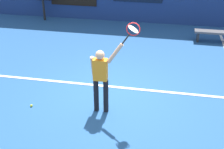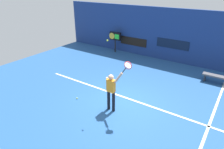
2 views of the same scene
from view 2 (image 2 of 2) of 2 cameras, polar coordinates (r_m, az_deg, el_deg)
The scene contains 12 objects.
ground_plane at distance 9.29m, azimuth 2.95°, elevation -8.03°, with size 18.00×18.00×0.00m, color #23518C.
back_wall at distance 14.18m, azimuth 17.32°, elevation 10.50°, with size 18.00×0.20×3.55m, color navy.
sponsor_banner_center at distance 14.20m, azimuth 16.89°, elevation 8.33°, with size 2.20×0.03×0.60m, color #0C1933.
sponsor_banner_portside at distance 15.40m, azimuth 6.07°, elevation 9.36°, with size 2.20×0.03×0.60m, color black.
court_baseline at distance 9.62m, azimuth 4.37°, elevation -6.79°, with size 10.00×0.10×0.01m, color white.
court_sideline at distance 10.06m, azimuth 27.51°, elevation -8.35°, with size 0.10×7.00×0.01m, color white.
tennis_player at distance 8.27m, azimuth -0.23°, elevation -4.33°, with size 0.80×0.31×1.92m.
tennis_racket at distance 7.38m, azimuth 4.43°, elevation 2.44°, with size 0.48×0.27×0.60m.
tennis_ball at distance 7.50m, azimuth -1.32°, elevation 9.72°, with size 0.07×0.07×0.07m, color #CCE033.
scoreboard_clock at distance 15.60m, azimuth 0.91°, elevation 10.69°, with size 0.96×0.20×1.57m.
court_bench at distance 12.24m, azimuth 27.63°, elevation -0.72°, with size 1.40×0.36×0.45m.
spare_ball at distance 9.68m, azimuth -9.98°, elevation -6.69°, with size 0.07×0.07×0.07m, color #CCE033.
Camera 2 is at (4.00, -6.69, 5.06)m, focal length 31.99 mm.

